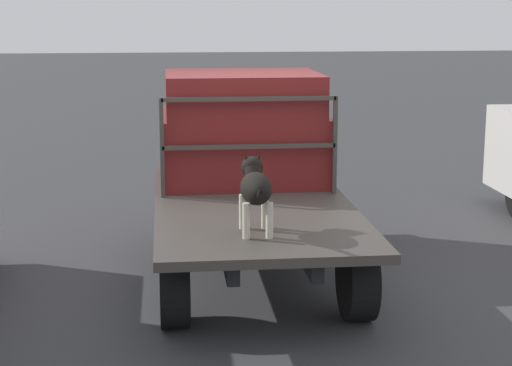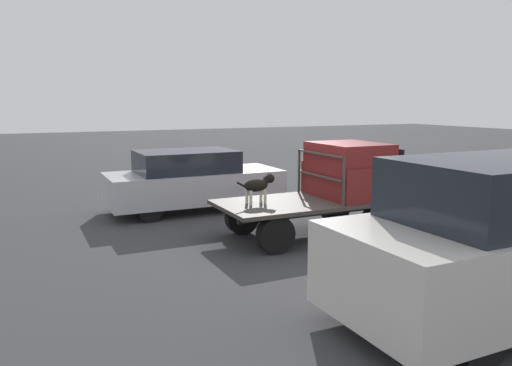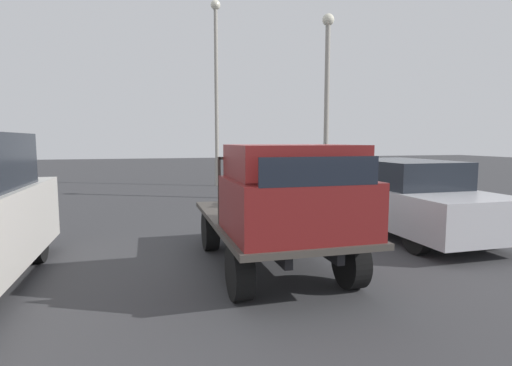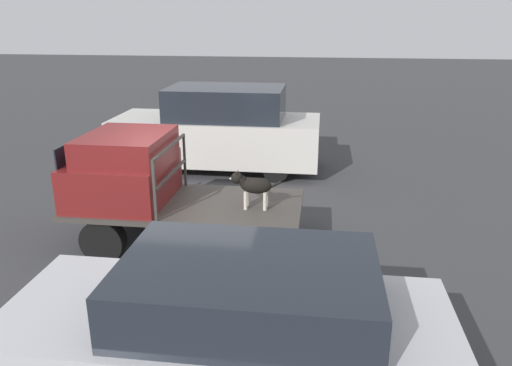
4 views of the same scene
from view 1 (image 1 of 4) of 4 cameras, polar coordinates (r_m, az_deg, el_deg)
ground_plane at (r=8.38m, az=-0.25°, el=-6.36°), size 80.00×80.00×0.00m
flatbed_truck at (r=8.22m, az=-0.26°, el=-2.63°), size 3.82×1.85×0.77m
truck_cab at (r=9.11m, az=-0.95°, el=3.62°), size 1.54×1.73×1.15m
truck_headboard at (r=8.30m, az=-0.44°, el=3.45°), size 0.04×1.73×0.97m
dog at (r=7.00m, az=-0.06°, el=-0.23°), size 0.85×0.26×0.63m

